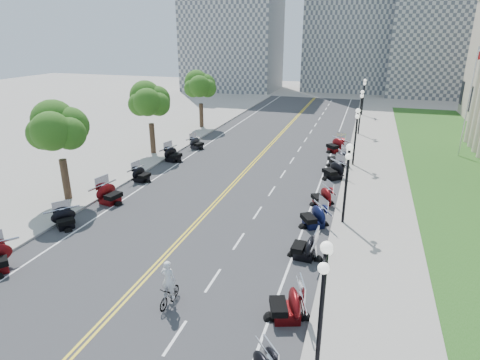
% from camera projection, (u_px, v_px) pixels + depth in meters
% --- Properties ---
extents(ground, '(160.00, 160.00, 0.00)m').
position_uv_depth(ground, '(187.00, 233.00, 23.51)').
color(ground, gray).
extents(road, '(16.00, 90.00, 0.01)m').
position_uv_depth(road, '(239.00, 178.00, 32.45)').
color(road, '#333335').
rests_on(road, ground).
extents(centerline_yellow_a, '(0.12, 90.00, 0.00)m').
position_uv_depth(centerline_yellow_a, '(238.00, 178.00, 32.48)').
color(centerline_yellow_a, yellow).
rests_on(centerline_yellow_a, road).
extents(centerline_yellow_b, '(0.12, 90.00, 0.00)m').
position_uv_depth(centerline_yellow_b, '(240.00, 178.00, 32.41)').
color(centerline_yellow_b, yellow).
rests_on(centerline_yellow_b, road).
extents(edge_line_north, '(0.12, 90.00, 0.00)m').
position_uv_depth(edge_line_north, '(319.00, 187.00, 30.62)').
color(edge_line_north, white).
rests_on(edge_line_north, road).
extents(edge_line_south, '(0.12, 90.00, 0.00)m').
position_uv_depth(edge_line_south, '(168.00, 170.00, 34.27)').
color(edge_line_south, white).
rests_on(edge_line_south, road).
extents(lane_dash_4, '(0.12, 2.00, 0.00)m').
position_uv_depth(lane_dash_4, '(175.00, 338.00, 15.43)').
color(lane_dash_4, white).
rests_on(lane_dash_4, road).
extents(lane_dash_5, '(0.12, 2.00, 0.00)m').
position_uv_depth(lane_dash_5, '(213.00, 280.00, 19.01)').
color(lane_dash_5, white).
rests_on(lane_dash_5, road).
extents(lane_dash_6, '(0.12, 2.00, 0.00)m').
position_uv_depth(lane_dash_6, '(239.00, 241.00, 22.59)').
color(lane_dash_6, white).
rests_on(lane_dash_6, road).
extents(lane_dash_7, '(0.12, 2.00, 0.00)m').
position_uv_depth(lane_dash_7, '(258.00, 213.00, 26.17)').
color(lane_dash_7, white).
rests_on(lane_dash_7, road).
extents(lane_dash_8, '(0.12, 2.00, 0.00)m').
position_uv_depth(lane_dash_8, '(272.00, 191.00, 29.74)').
color(lane_dash_8, white).
rests_on(lane_dash_8, road).
extents(lane_dash_9, '(0.12, 2.00, 0.00)m').
position_uv_depth(lane_dash_9, '(283.00, 174.00, 33.32)').
color(lane_dash_9, white).
rests_on(lane_dash_9, road).
extents(lane_dash_10, '(0.12, 2.00, 0.00)m').
position_uv_depth(lane_dash_10, '(292.00, 160.00, 36.90)').
color(lane_dash_10, white).
rests_on(lane_dash_10, road).
extents(lane_dash_11, '(0.12, 2.00, 0.00)m').
position_uv_depth(lane_dash_11, '(299.00, 149.00, 40.47)').
color(lane_dash_11, white).
rests_on(lane_dash_11, road).
extents(lane_dash_12, '(0.12, 2.00, 0.00)m').
position_uv_depth(lane_dash_12, '(306.00, 140.00, 44.05)').
color(lane_dash_12, white).
rests_on(lane_dash_12, road).
extents(lane_dash_13, '(0.12, 2.00, 0.00)m').
position_uv_depth(lane_dash_13, '(311.00, 132.00, 47.63)').
color(lane_dash_13, white).
rests_on(lane_dash_13, road).
extents(lane_dash_14, '(0.12, 2.00, 0.00)m').
position_uv_depth(lane_dash_14, '(315.00, 125.00, 51.20)').
color(lane_dash_14, white).
rests_on(lane_dash_14, road).
extents(lane_dash_15, '(0.12, 2.00, 0.00)m').
position_uv_depth(lane_dash_15, '(319.00, 119.00, 54.78)').
color(lane_dash_15, white).
rests_on(lane_dash_15, road).
extents(lane_dash_16, '(0.12, 2.00, 0.00)m').
position_uv_depth(lane_dash_16, '(323.00, 114.00, 58.36)').
color(lane_dash_16, white).
rests_on(lane_dash_16, road).
extents(lane_dash_17, '(0.12, 2.00, 0.00)m').
position_uv_depth(lane_dash_17, '(326.00, 109.00, 61.93)').
color(lane_dash_17, white).
rests_on(lane_dash_17, road).
extents(lane_dash_18, '(0.12, 2.00, 0.00)m').
position_uv_depth(lane_dash_18, '(329.00, 105.00, 65.51)').
color(lane_dash_18, white).
rests_on(lane_dash_18, road).
extents(lane_dash_19, '(0.12, 2.00, 0.00)m').
position_uv_depth(lane_dash_19, '(331.00, 101.00, 69.09)').
color(lane_dash_19, white).
rests_on(lane_dash_19, road).
extents(sidewalk_north, '(5.00, 90.00, 0.15)m').
position_uv_depth(sidewalk_north, '(375.00, 192.00, 29.43)').
color(sidewalk_north, '#9E9991').
rests_on(sidewalk_north, ground).
extents(sidewalk_south, '(5.00, 90.00, 0.15)m').
position_uv_depth(sidewalk_south, '(126.00, 165.00, 35.42)').
color(sidewalk_south, '#9E9991').
rests_on(sidewalk_south, ground).
extents(lawn, '(9.00, 60.00, 0.10)m').
position_uv_depth(lawn, '(460.00, 168.00, 34.59)').
color(lawn, '#356023').
rests_on(lawn, ground).
extents(distant_block_a, '(18.00, 14.00, 26.00)m').
position_uv_depth(distant_block_a, '(233.00, 22.00, 79.59)').
color(distant_block_a, gray).
rests_on(distant_block_a, ground).
extents(distant_block_b, '(16.00, 12.00, 30.00)m').
position_uv_depth(distant_block_b, '(350.00, 11.00, 77.99)').
color(distant_block_b, gray).
rests_on(distant_block_b, ground).
extents(distant_block_c, '(20.00, 14.00, 22.00)m').
position_uv_depth(distant_block_c, '(450.00, 33.00, 71.55)').
color(distant_block_c, gray).
rests_on(distant_block_c, ground).
extents(street_lamp_1, '(0.50, 1.20, 4.90)m').
position_uv_depth(street_lamp_1, '(321.00, 310.00, 13.00)').
color(street_lamp_1, black).
rests_on(street_lamp_1, sidewalk_north).
extents(street_lamp_2, '(0.50, 1.20, 4.90)m').
position_uv_depth(street_lamp_2, '(346.00, 185.00, 23.73)').
color(street_lamp_2, black).
rests_on(street_lamp_2, sidewalk_north).
extents(street_lamp_3, '(0.50, 1.20, 4.90)m').
position_uv_depth(street_lamp_3, '(355.00, 137.00, 34.46)').
color(street_lamp_3, black).
rests_on(street_lamp_3, sidewalk_north).
extents(street_lamp_4, '(0.50, 1.20, 4.90)m').
position_uv_depth(street_lamp_4, '(360.00, 113.00, 45.19)').
color(street_lamp_4, black).
rests_on(street_lamp_4, sidewalk_north).
extents(street_lamp_5, '(0.50, 1.20, 4.90)m').
position_uv_depth(street_lamp_5, '(363.00, 97.00, 55.92)').
color(street_lamp_5, black).
rests_on(street_lamp_5, sidewalk_north).
extents(flagpole, '(1.10, 0.20, 10.00)m').
position_uv_depth(flagpole, '(468.00, 104.00, 36.32)').
color(flagpole, silver).
rests_on(flagpole, ground).
extents(tree_2, '(4.80, 4.80, 9.20)m').
position_uv_depth(tree_2, '(58.00, 134.00, 26.51)').
color(tree_2, '#235619').
rests_on(tree_2, sidewalk_south).
extents(tree_3, '(4.80, 4.80, 9.20)m').
position_uv_depth(tree_3, '(150.00, 105.00, 37.24)').
color(tree_3, '#235619').
rests_on(tree_3, sidewalk_south).
extents(tree_4, '(4.80, 4.80, 9.20)m').
position_uv_depth(tree_4, '(200.00, 89.00, 47.97)').
color(tree_4, '#235619').
rests_on(tree_4, sidewalk_south).
extents(motorcycle_n_4, '(2.66, 2.66, 1.46)m').
position_uv_depth(motorcycle_n_4, '(287.00, 303.00, 16.25)').
color(motorcycle_n_4, '#590A0C').
rests_on(motorcycle_n_4, road).
extents(motorcycle_n_5, '(2.10, 2.10, 1.39)m').
position_uv_depth(motorcycle_n_5, '(305.00, 246.00, 20.73)').
color(motorcycle_n_5, black).
rests_on(motorcycle_n_5, road).
extents(motorcycle_n_6, '(2.86, 2.86, 1.45)m').
position_uv_depth(motorcycle_n_6, '(314.00, 215.00, 24.10)').
color(motorcycle_n_6, black).
rests_on(motorcycle_n_6, road).
extents(motorcycle_n_7, '(2.60, 2.60, 1.33)m').
position_uv_depth(motorcycle_n_7, '(322.00, 196.00, 27.21)').
color(motorcycle_n_7, '#590A0C').
rests_on(motorcycle_n_7, road).
extents(motorcycle_n_8, '(3.12, 3.12, 1.55)m').
position_uv_depth(motorcycle_n_8, '(333.00, 169.00, 32.09)').
color(motorcycle_n_8, black).
rests_on(motorcycle_n_8, road).
extents(motorcycle_n_9, '(2.77, 2.77, 1.46)m').
position_uv_depth(motorcycle_n_9, '(337.00, 158.00, 35.20)').
color(motorcycle_n_9, black).
rests_on(motorcycle_n_9, road).
extents(motorcycle_n_10, '(3.09, 3.09, 1.53)m').
position_uv_depth(motorcycle_n_10, '(335.00, 144.00, 39.30)').
color(motorcycle_n_10, '#590A0C').
rests_on(motorcycle_n_10, road).
extents(motorcycle_s_5, '(2.52, 2.52, 1.26)m').
position_uv_depth(motorcycle_s_5, '(64.00, 218.00, 23.98)').
color(motorcycle_s_5, black).
rests_on(motorcycle_s_5, road).
extents(motorcycle_s_6, '(2.52, 2.52, 1.51)m').
position_uv_depth(motorcycle_s_6, '(109.00, 193.00, 27.43)').
color(motorcycle_s_6, '#590A0C').
rests_on(motorcycle_s_6, road).
extents(motorcycle_s_7, '(2.06, 2.06, 1.28)m').
position_uv_depth(motorcycle_s_7, '(141.00, 174.00, 31.53)').
color(motorcycle_s_7, black).
rests_on(motorcycle_s_7, road).
extents(motorcycle_s_8, '(2.50, 2.50, 1.44)m').
position_uv_depth(motorcycle_s_8, '(173.00, 154.00, 36.47)').
color(motorcycle_s_8, black).
rests_on(motorcycle_s_8, road).
extents(motorcycle_s_9, '(2.30, 2.30, 1.26)m').
position_uv_depth(motorcycle_s_9, '(197.00, 143.00, 40.48)').
color(motorcycle_s_9, black).
rests_on(motorcycle_s_9, road).
extents(bicycle, '(0.54, 1.62, 0.96)m').
position_uv_depth(bicycle, '(169.00, 295.00, 17.20)').
color(bicycle, '#A51414').
rests_on(bicycle, road).
extents(cyclist_rider, '(0.65, 0.43, 1.79)m').
position_uv_depth(cyclist_rider, '(167.00, 267.00, 16.73)').
color(cyclist_rider, white).
rests_on(cyclist_rider, bicycle).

